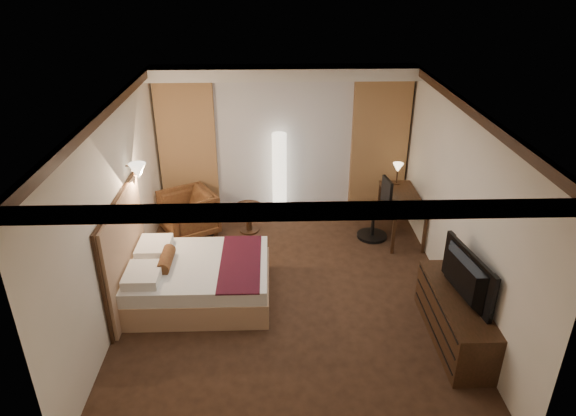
{
  "coord_description": "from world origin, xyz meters",
  "views": [
    {
      "loc": [
        -0.21,
        -6.04,
        4.3
      ],
      "look_at": [
        0.0,
        0.4,
        1.15
      ],
      "focal_mm": 32.0,
      "sensor_mm": 36.0,
      "label": 1
    }
  ],
  "objects_px": {
    "bed": "(200,280)",
    "dresser": "(454,318)",
    "desk": "(401,216)",
    "office_chair": "(374,209)",
    "floor_lamp": "(279,176)",
    "television": "(460,274)",
    "armchair": "(188,211)",
    "side_table": "(249,218)"
  },
  "relations": [
    {
      "from": "bed",
      "to": "dresser",
      "type": "height_order",
      "value": "dresser"
    },
    {
      "from": "desk",
      "to": "office_chair",
      "type": "distance_m",
      "value": 0.5
    },
    {
      "from": "bed",
      "to": "desk",
      "type": "bearing_deg",
      "value": 27.96
    },
    {
      "from": "bed",
      "to": "floor_lamp",
      "type": "xyz_separation_m",
      "value": [
        1.15,
        2.48,
        0.52
      ]
    },
    {
      "from": "bed",
      "to": "desk",
      "type": "distance_m",
      "value": 3.61
    },
    {
      "from": "office_chair",
      "to": "floor_lamp",
      "type": "bearing_deg",
      "value": 143.55
    },
    {
      "from": "desk",
      "to": "television",
      "type": "xyz_separation_m",
      "value": [
        0.02,
        -2.68,
        0.59
      ]
    },
    {
      "from": "desk",
      "to": "dresser",
      "type": "height_order",
      "value": "desk"
    },
    {
      "from": "floor_lamp",
      "to": "armchair",
      "type": "bearing_deg",
      "value": -158.71
    },
    {
      "from": "side_table",
      "to": "floor_lamp",
      "type": "distance_m",
      "value": 0.96
    },
    {
      "from": "dresser",
      "to": "television",
      "type": "distance_m",
      "value": 0.64
    },
    {
      "from": "armchair",
      "to": "office_chair",
      "type": "distance_m",
      "value": 3.14
    },
    {
      "from": "floor_lamp",
      "to": "desk",
      "type": "xyz_separation_m",
      "value": [
        2.04,
        -0.79,
        -0.42
      ]
    },
    {
      "from": "bed",
      "to": "television",
      "type": "xyz_separation_m",
      "value": [
        3.21,
        -0.99,
        0.68
      ]
    },
    {
      "from": "bed",
      "to": "desk",
      "type": "height_order",
      "value": "desk"
    },
    {
      "from": "armchair",
      "to": "floor_lamp",
      "type": "xyz_separation_m",
      "value": [
        1.57,
        0.61,
        0.38
      ]
    },
    {
      "from": "side_table",
      "to": "desk",
      "type": "bearing_deg",
      "value": -5.09
    },
    {
      "from": "television",
      "to": "side_table",
      "type": "bearing_deg",
      "value": 32.35
    },
    {
      "from": "armchair",
      "to": "dresser",
      "type": "height_order",
      "value": "armchair"
    },
    {
      "from": "desk",
      "to": "television",
      "type": "bearing_deg",
      "value": -89.57
    },
    {
      "from": "dresser",
      "to": "office_chair",
      "type": "bearing_deg",
      "value": 101.31
    },
    {
      "from": "side_table",
      "to": "television",
      "type": "height_order",
      "value": "television"
    },
    {
      "from": "bed",
      "to": "side_table",
      "type": "xyz_separation_m",
      "value": [
        0.61,
        1.92,
        -0.03
      ]
    },
    {
      "from": "desk",
      "to": "television",
      "type": "height_order",
      "value": "television"
    },
    {
      "from": "side_table",
      "to": "television",
      "type": "relative_size",
      "value": 0.45
    },
    {
      "from": "television",
      "to": "bed",
      "type": "bearing_deg",
      "value": 63.46
    },
    {
      "from": "bed",
      "to": "desk",
      "type": "relative_size",
      "value": 1.49
    },
    {
      "from": "side_table",
      "to": "floor_lamp",
      "type": "height_order",
      "value": "floor_lamp"
    },
    {
      "from": "bed",
      "to": "office_chair",
      "type": "height_order",
      "value": "office_chair"
    },
    {
      "from": "armchair",
      "to": "floor_lamp",
      "type": "bearing_deg",
      "value": 81.38
    },
    {
      "from": "armchair",
      "to": "television",
      "type": "distance_m",
      "value": 4.65
    },
    {
      "from": "armchair",
      "to": "television",
      "type": "xyz_separation_m",
      "value": [
        3.63,
        -2.86,
        0.54
      ]
    },
    {
      "from": "floor_lamp",
      "to": "television",
      "type": "xyz_separation_m",
      "value": [
        2.06,
        -3.47,
        0.16
      ]
    },
    {
      "from": "side_table",
      "to": "dresser",
      "type": "height_order",
      "value": "dresser"
    },
    {
      "from": "desk",
      "to": "side_table",
      "type": "bearing_deg",
      "value": 174.91
    },
    {
      "from": "floor_lamp",
      "to": "television",
      "type": "height_order",
      "value": "floor_lamp"
    },
    {
      "from": "dresser",
      "to": "floor_lamp",
      "type": "bearing_deg",
      "value": 121.02
    },
    {
      "from": "office_chair",
      "to": "television",
      "type": "relative_size",
      "value": 0.96
    },
    {
      "from": "bed",
      "to": "television",
      "type": "relative_size",
      "value": 1.72
    },
    {
      "from": "bed",
      "to": "television",
      "type": "bearing_deg",
      "value": -17.09
    },
    {
      "from": "armchair",
      "to": "side_table",
      "type": "relative_size",
      "value": 1.69
    },
    {
      "from": "armchair",
      "to": "dresser",
      "type": "relative_size",
      "value": 0.51
    }
  ]
}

